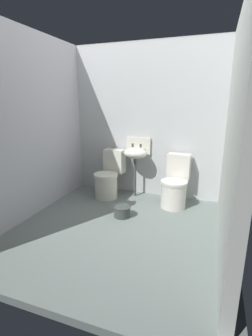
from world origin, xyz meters
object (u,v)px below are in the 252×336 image
toilet_left (109,178)px  sink (136,153)px  toilet_right (175,185)px  bucket (122,211)px

toilet_left → sink: size_ratio=0.79×
toilet_right → sink: bearing=-11.5°
toilet_left → sink: bearing=-148.7°
toilet_left → toilet_right: bearing=-172.6°
toilet_right → bucket: toilet_right is taller
sink → bucket: (0.08, -0.85, -0.67)m
toilet_left → sink: (0.42, 0.19, 0.43)m
toilet_left → bucket: size_ratio=3.15×
bucket → sink: bearing=95.1°
toilet_left → bucket: bearing=134.4°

